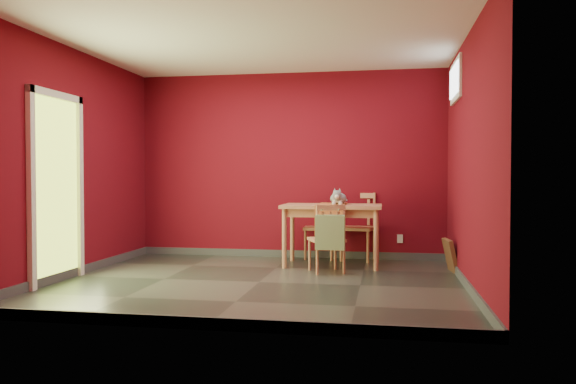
% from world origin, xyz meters
% --- Properties ---
extents(ground, '(4.50, 4.50, 0.00)m').
position_xyz_m(ground, '(0.00, 0.00, 0.00)').
color(ground, '#2D342D').
rests_on(ground, ground).
extents(room_shell, '(4.50, 4.50, 4.50)m').
position_xyz_m(room_shell, '(0.00, 0.00, 0.05)').
color(room_shell, '#600915').
rests_on(room_shell, ground).
extents(doorway, '(0.06, 1.01, 2.13)m').
position_xyz_m(doorway, '(-2.23, -0.40, 1.12)').
color(doorway, '#B7D838').
rests_on(doorway, ground).
extents(window, '(0.05, 0.90, 0.50)m').
position_xyz_m(window, '(2.23, 1.00, 2.35)').
color(window, white).
rests_on(window, room_shell).
extents(outlet_plate, '(0.08, 0.02, 0.12)m').
position_xyz_m(outlet_plate, '(1.60, 1.99, 0.30)').
color(outlet_plate, silver).
rests_on(outlet_plate, room_shell).
extents(dining_table, '(1.30, 0.76, 0.81)m').
position_xyz_m(dining_table, '(0.69, 1.30, 0.71)').
color(dining_table, tan).
rests_on(dining_table, ground).
extents(table_runner, '(0.37, 0.76, 0.39)m').
position_xyz_m(table_runner, '(0.69, 1.17, 0.75)').
color(table_runner, '#B65E2E').
rests_on(table_runner, dining_table).
extents(chair_far_left, '(0.43, 0.43, 0.93)m').
position_xyz_m(chair_far_left, '(0.46, 1.96, 0.47)').
color(chair_far_left, tan).
rests_on(chair_far_left, ground).
extents(chair_far_right, '(0.53, 0.53, 0.95)m').
position_xyz_m(chair_far_right, '(1.02, 1.87, 0.49)').
color(chair_far_right, tan).
rests_on(chair_far_right, ground).
extents(chair_near, '(0.52, 0.52, 0.85)m').
position_xyz_m(chair_near, '(0.69, 0.74, 0.43)').
color(chair_near, tan).
rests_on(chair_near, ground).
extents(tote_bag, '(0.35, 0.20, 0.48)m').
position_xyz_m(tote_bag, '(0.74, 0.54, 0.52)').
color(tote_bag, '#7F9760').
rests_on(tote_bag, chair_near).
extents(cat, '(0.30, 0.48, 0.22)m').
position_xyz_m(cat, '(0.78, 1.34, 0.93)').
color(cat, slate).
rests_on(cat, table_runner).
extents(picture_frame, '(0.18, 0.42, 0.41)m').
position_xyz_m(picture_frame, '(2.19, 1.06, 0.20)').
color(picture_frame, brown).
rests_on(picture_frame, ground).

